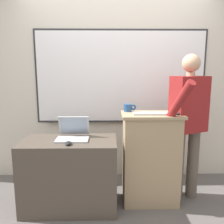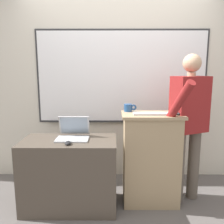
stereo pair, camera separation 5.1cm
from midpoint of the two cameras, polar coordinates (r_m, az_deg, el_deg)
back_wall at (r=3.27m, az=1.72°, el=8.13°), size 6.40×0.17×2.75m
lectern_podium at (r=2.74m, az=9.85°, el=-10.94°), size 0.66×0.41×1.03m
side_desk at (r=2.69m, az=-9.52°, el=-14.42°), size 1.00×0.53×0.76m
person_presenter at (r=2.75m, az=18.54°, el=-1.75°), size 0.57×0.65×1.66m
laptop at (r=2.61m, az=-8.75°, el=-4.88°), size 0.34×0.31×0.23m
wireless_keyboard at (r=2.55m, az=10.52°, el=-0.40°), size 0.43×0.12×0.02m
computer_mouse_by_laptop at (r=2.40m, az=-9.96°, el=-7.35°), size 0.06×0.10×0.03m
computer_mouse_by_keyboard at (r=2.59m, az=16.24°, el=-0.32°), size 0.06×0.10×0.03m
coffee_mug at (r=2.69m, az=4.56°, el=1.02°), size 0.14×0.09×0.09m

